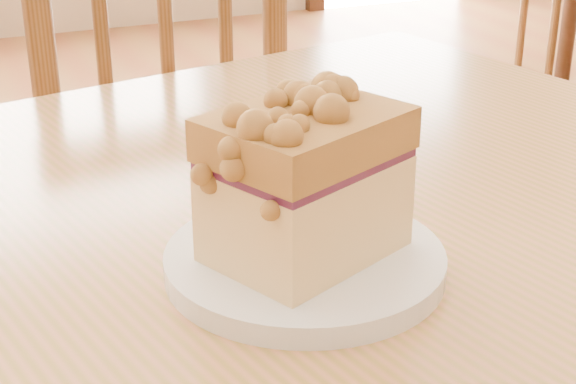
% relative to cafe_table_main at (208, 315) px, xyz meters
% --- Properties ---
extents(cafe_table_main, '(1.21, 0.93, 0.75)m').
position_rel_cafe_table_main_xyz_m(cafe_table_main, '(0.00, 0.00, 0.00)').
color(cafe_table_main, '#BF794A').
rests_on(cafe_table_main, ground).
extents(cafe_chair_main, '(0.47, 0.47, 0.92)m').
position_rel_cafe_table_main_xyz_m(cafe_chair_main, '(0.09, 0.63, -0.17)').
color(cafe_chair_main, brown).
rests_on(cafe_chair_main, ground).
extents(plate, '(0.20, 0.20, 0.02)m').
position_rel_cafe_table_main_xyz_m(plate, '(0.03, -0.14, 0.12)').
color(plate, white).
rests_on(plate, cafe_table_main).
extents(cake_slice, '(0.16, 0.14, 0.12)m').
position_rel_cafe_table_main_xyz_m(cake_slice, '(0.03, -0.15, 0.19)').
color(cake_slice, '#FFD990').
rests_on(cake_slice, plate).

